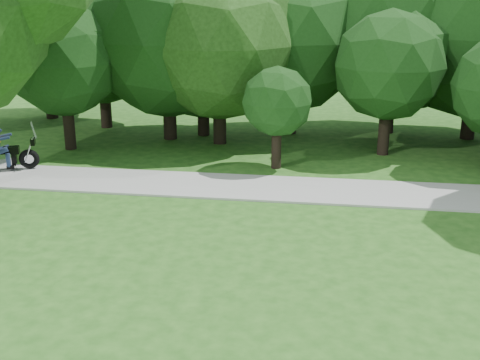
{
  "coord_description": "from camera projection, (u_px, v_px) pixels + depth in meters",
  "views": [
    {
      "loc": [
        -0.31,
        -7.93,
        5.39
      ],
      "look_at": [
        -2.19,
        4.69,
        1.3
      ],
      "focal_mm": 45.0,
      "sensor_mm": 36.0,
      "label": 1
    }
  ],
  "objects": [
    {
      "name": "tree_line",
      "position": [
        406.0,
        45.0,
        21.08
      ],
      "size": [
        39.72,
        10.71,
        6.89
      ],
      "color": "black",
      "rests_on": "ground"
    },
    {
      "name": "touring_motorcycle",
      "position": [
        1.0,
        153.0,
        18.26
      ],
      "size": [
        1.91,
        1.08,
        1.51
      ],
      "rotation": [
        0.0,
        0.0,
        0.35
      ],
      "color": "black",
      "rests_on": "walkway"
    },
    {
      "name": "walkway",
      "position": [
        336.0,
        191.0,
        16.6
      ],
      "size": [
        60.0,
        2.2,
        0.06
      ],
      "primitive_type": "cube",
      "color": "#A3A39E",
      "rests_on": "ground"
    }
  ]
}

